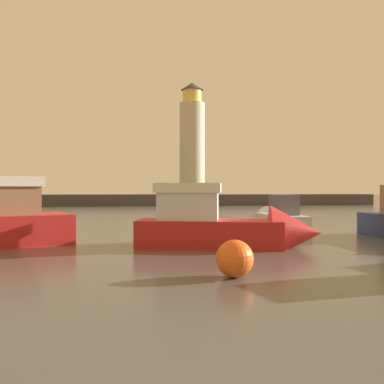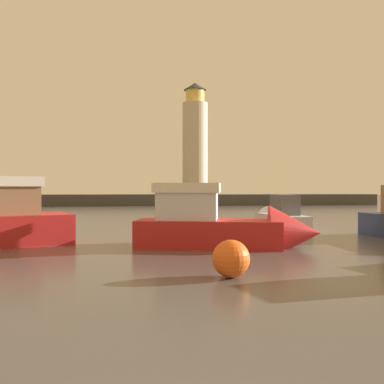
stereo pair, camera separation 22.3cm
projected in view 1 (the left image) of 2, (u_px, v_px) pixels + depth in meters
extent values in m
plane|color=#4C4742|center=(149.00, 221.00, 31.17)|extent=(220.00, 220.00, 0.00)
cube|color=#423F3D|center=(146.00, 200.00, 59.77)|extent=(64.29, 4.75, 1.52)
cylinder|color=beige|center=(192.00, 149.00, 60.42)|extent=(3.53, 3.53, 12.86)
cylinder|color=#F2CC59|center=(192.00, 97.00, 60.36)|extent=(2.65, 2.65, 1.80)
cone|color=#33383D|center=(192.00, 86.00, 60.34)|extent=(3.17, 3.17, 1.03)
cube|color=silver|center=(280.00, 222.00, 25.43)|extent=(2.06, 4.87, 0.85)
cone|color=silver|center=(263.00, 218.00, 28.16)|extent=(1.72, 1.62, 1.59)
cube|color=#595960|center=(284.00, 205.00, 24.93)|extent=(1.32, 1.86, 1.18)
cube|color=#8C6647|center=(8.00, 201.00, 18.28)|extent=(2.99, 2.72, 1.20)
cube|color=silver|center=(8.00, 182.00, 18.27)|extent=(3.29, 2.99, 0.42)
cube|color=#B21E1E|center=(209.00, 233.00, 17.67)|extent=(6.19, 3.42, 1.11)
cone|color=#B21E1E|center=(296.00, 233.00, 17.36)|extent=(2.47, 2.57, 2.20)
cube|color=silver|center=(189.00, 206.00, 17.74)|extent=(2.72, 2.21, 1.12)
cube|color=silver|center=(189.00, 188.00, 17.73)|extent=(3.00, 2.43, 0.39)
sphere|color=#EA5919|center=(235.00, 259.00, 11.57)|extent=(1.02, 1.02, 1.02)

